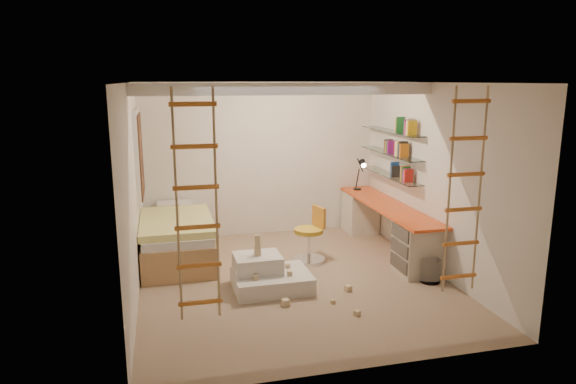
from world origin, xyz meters
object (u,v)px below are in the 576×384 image
object	(u,v)px
bed	(177,238)
play_platform	(268,276)
desk	(386,225)
swivel_chair	(310,242)

from	to	relation	value
bed	play_platform	size ratio (longest dim) A/B	2.04
desk	bed	size ratio (longest dim) A/B	1.40
swivel_chair	play_platform	bearing A→B (deg)	-133.97
swivel_chair	play_platform	distance (m)	1.17
bed	play_platform	distance (m)	1.79
desk	play_platform	bearing A→B (deg)	-153.60
desk	play_platform	world-z (taller)	desk
bed	swivel_chair	distance (m)	1.99
play_platform	desk	bearing A→B (deg)	26.40
swivel_chair	play_platform	size ratio (longest dim) A/B	0.83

